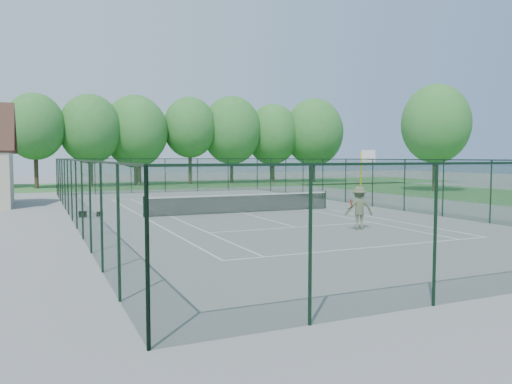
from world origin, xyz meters
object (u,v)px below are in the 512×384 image
tennis_net (242,203)px  sports_bag_a (83,214)px  basketball_goal (365,165)px  tennis_player (359,208)px

tennis_net → sports_bag_a: 8.52m
basketball_goal → tennis_player: (-9.52, -12.60, -1.63)m
tennis_net → tennis_player: (2.20, -8.06, 0.36)m
tennis_net → sports_bag_a: bearing=170.7°
basketball_goal → sports_bag_a: basketball_goal is taller
tennis_net → basketball_goal: bearing=21.1°
tennis_net → tennis_player: 8.37m
tennis_player → sports_bag_a: bearing=138.3°
tennis_player → basketball_goal: bearing=52.9°
tennis_net → tennis_player: tennis_player is taller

